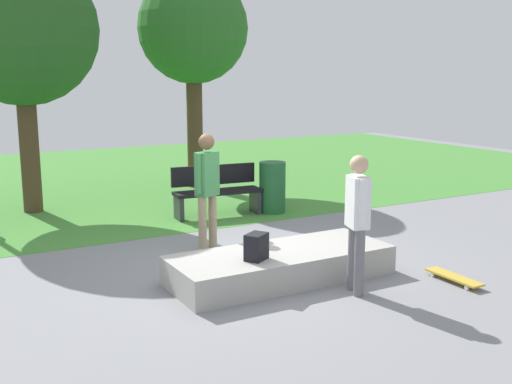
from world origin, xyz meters
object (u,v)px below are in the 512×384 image
(skater_watching, at_px, (207,184))
(trash_bin, at_px, (272,187))
(tree_young_birch, at_px, (21,31))
(park_bench_near_lamppost, at_px, (217,190))
(backpack_on_ledge, at_px, (256,247))
(skater_performing_trick, at_px, (357,214))
(skateboard_by_ledge, at_px, (454,277))
(concrete_ledge, at_px, (281,265))
(tree_tall_oak, at_px, (193,31))

(skater_watching, distance_m, trash_bin, 2.83)
(tree_young_birch, bearing_deg, park_bench_near_lamppost, -34.50)
(backpack_on_ledge, xyz_separation_m, park_bench_near_lamppost, (1.27, 3.74, -0.04))
(skater_performing_trick, bearing_deg, skater_watching, 108.63)
(skater_performing_trick, bearing_deg, tree_young_birch, 111.66)
(skateboard_by_ledge, relative_size, park_bench_near_lamppost, 0.49)
(backpack_on_ledge, distance_m, tree_young_birch, 6.54)
(park_bench_near_lamppost, bearing_deg, concrete_ledge, -103.07)
(tree_tall_oak, xyz_separation_m, trash_bin, (0.15, -3.17, -3.00))
(concrete_ledge, relative_size, backpack_on_ledge, 8.84)
(tree_tall_oak, bearing_deg, skater_watching, -111.94)
(concrete_ledge, relative_size, tree_young_birch, 0.60)
(backpack_on_ledge, height_order, trash_bin, trash_bin)
(skateboard_by_ledge, xyz_separation_m, trash_bin, (0.04, 4.47, 0.41))
(skater_watching, relative_size, tree_tall_oak, 0.36)
(skater_performing_trick, bearing_deg, park_bench_near_lamppost, 85.84)
(tree_tall_oak, height_order, trash_bin, tree_tall_oak)
(skater_watching, xyz_separation_m, skateboard_by_ledge, (2.10, -2.70, -0.94))
(skater_watching, distance_m, park_bench_near_lamppost, 2.39)
(concrete_ledge, bearing_deg, tree_young_birch, 110.19)
(skateboard_by_ledge, bearing_deg, tree_tall_oak, 90.86)
(skater_performing_trick, distance_m, tree_young_birch, 7.27)
(concrete_ledge, xyz_separation_m, backpack_on_ledge, (-0.44, -0.17, 0.34))
(backpack_on_ledge, distance_m, park_bench_near_lamppost, 3.95)
(skater_watching, relative_size, tree_young_birch, 0.37)
(park_bench_near_lamppost, bearing_deg, skater_performing_trick, -94.16)
(tree_tall_oak, relative_size, tree_young_birch, 1.01)
(skater_performing_trick, bearing_deg, backpack_on_ledge, 143.84)
(park_bench_near_lamppost, relative_size, tree_tall_oak, 0.35)
(skater_performing_trick, height_order, skateboard_by_ledge, skater_performing_trick)
(concrete_ledge, relative_size, tree_tall_oak, 0.60)
(skater_watching, relative_size, skateboard_by_ledge, 2.15)
(trash_bin, bearing_deg, tree_tall_oak, 92.76)
(skater_performing_trick, relative_size, trash_bin, 1.73)
(backpack_on_ledge, distance_m, skater_watching, 1.77)
(backpack_on_ledge, relative_size, skater_watching, 0.19)
(skater_watching, height_order, park_bench_near_lamppost, skater_watching)
(skateboard_by_ledge, bearing_deg, tree_young_birch, 119.78)
(skateboard_by_ledge, bearing_deg, skater_performing_trick, 166.49)
(tree_young_birch, bearing_deg, trash_bin, -30.08)
(concrete_ledge, distance_m, skater_watching, 1.76)
(tree_tall_oak, bearing_deg, backpack_on_ledge, -107.84)
(skater_watching, xyz_separation_m, tree_tall_oak, (1.99, 4.94, 2.47))
(trash_bin, bearing_deg, backpack_on_ledge, -123.46)
(trash_bin, bearing_deg, skater_performing_trick, -107.84)
(tree_tall_oak, bearing_deg, trash_bin, -87.24)
(skater_performing_trick, distance_m, skateboard_by_ledge, 1.60)
(skateboard_by_ledge, relative_size, tree_tall_oak, 0.17)
(park_bench_near_lamppost, relative_size, tree_young_birch, 0.35)
(skateboard_by_ledge, xyz_separation_m, park_bench_near_lamppost, (-0.98, 4.74, 0.42))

